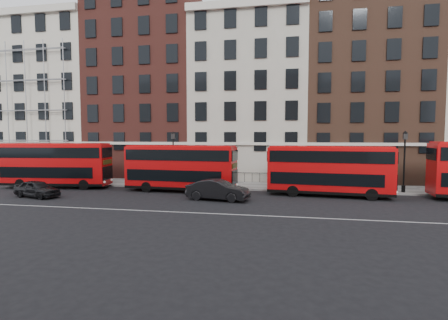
% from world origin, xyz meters
% --- Properties ---
extents(ground, '(120.00, 120.00, 0.00)m').
position_xyz_m(ground, '(0.00, 0.00, 0.00)').
color(ground, black).
rests_on(ground, ground).
extents(pavement, '(80.00, 5.00, 0.15)m').
position_xyz_m(pavement, '(0.00, 10.50, 0.07)').
color(pavement, slate).
rests_on(pavement, ground).
extents(kerb, '(80.00, 0.30, 0.16)m').
position_xyz_m(kerb, '(0.00, 8.00, 0.08)').
color(kerb, gray).
rests_on(kerb, ground).
extents(road_centre_line, '(70.00, 0.12, 0.01)m').
position_xyz_m(road_centre_line, '(0.00, -2.00, 0.01)').
color(road_centre_line, white).
rests_on(road_centre_line, ground).
extents(building_terrace, '(64.00, 11.95, 22.00)m').
position_xyz_m(building_terrace, '(-0.31, 17.88, 10.24)').
color(building_terrace, beige).
rests_on(building_terrace, ground).
extents(bus_a, '(10.49, 3.58, 4.32)m').
position_xyz_m(bus_a, '(-17.56, 6.14, 2.32)').
color(bus_a, red).
rests_on(bus_a, ground).
extents(bus_b, '(10.12, 3.03, 4.19)m').
position_xyz_m(bus_b, '(-4.97, 6.15, 2.25)').
color(bus_b, red).
rests_on(bus_b, ground).
extents(bus_c, '(10.16, 3.36, 4.19)m').
position_xyz_m(bus_c, '(7.88, 6.15, 2.25)').
color(bus_c, red).
rests_on(bus_c, ground).
extents(car_rear, '(4.36, 2.56, 1.39)m').
position_xyz_m(car_rear, '(-15.64, 1.19, 0.70)').
color(car_rear, black).
rests_on(car_rear, ground).
extents(car_front, '(5.11, 2.45, 1.62)m').
position_xyz_m(car_front, '(-0.81, 2.77, 0.81)').
color(car_front, black).
rests_on(car_front, ground).
extents(lamp_post_left, '(0.44, 0.44, 5.33)m').
position_xyz_m(lamp_post_left, '(-6.68, 9.20, 3.08)').
color(lamp_post_left, black).
rests_on(lamp_post_left, pavement).
extents(lamp_post_right, '(0.44, 0.44, 5.33)m').
position_xyz_m(lamp_post_right, '(14.40, 8.60, 3.08)').
color(lamp_post_right, black).
rests_on(lamp_post_right, pavement).
extents(iron_railings, '(6.60, 0.06, 1.00)m').
position_xyz_m(iron_railings, '(0.00, 12.70, 0.65)').
color(iron_railings, black).
rests_on(iron_railings, pavement).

